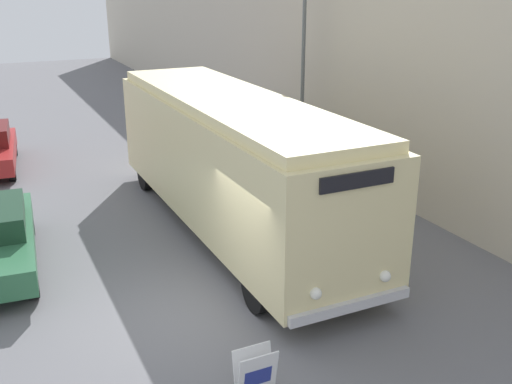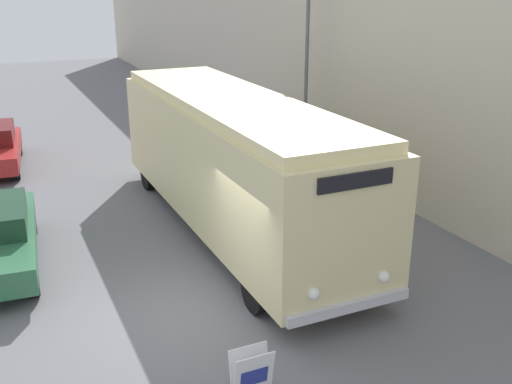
{
  "view_description": "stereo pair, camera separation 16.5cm",
  "coord_description": "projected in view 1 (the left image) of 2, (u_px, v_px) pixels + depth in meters",
  "views": [
    {
      "loc": [
        -3.22,
        -9.67,
        6.2
      ],
      "look_at": [
        1.84,
        0.9,
        1.98
      ],
      "focal_mm": 42.0,
      "sensor_mm": 36.0,
      "label": 1
    },
    {
      "loc": [
        -3.07,
        -9.74,
        6.2
      ],
      "look_at": [
        1.84,
        0.9,
        1.98
      ],
      "focal_mm": 42.0,
      "sensor_mm": 36.0,
      "label": 2
    }
  ],
  "objects": [
    {
      "name": "sign_board",
      "position": [
        255.0,
        376.0,
        9.2
      ],
      "size": [
        0.65,
        0.33,
        0.87
      ],
      "color": "gray",
      "rests_on": "ground_plane"
    },
    {
      "name": "streetlamp",
      "position": [
        304.0,
        24.0,
        18.89
      ],
      "size": [
        0.36,
        0.36,
        7.58
      ],
      "color": "#595E60",
      "rests_on": "ground_plane"
    },
    {
      "name": "building_wall_right",
      "position": [
        290.0,
        48.0,
        21.9
      ],
      "size": [
        0.3,
        60.0,
        7.46
      ],
      "color": "beige",
      "rests_on": "ground_plane"
    },
    {
      "name": "ground_plane",
      "position": [
        191.0,
        316.0,
        11.61
      ],
      "size": [
        80.0,
        80.0,
        0.0
      ],
      "primitive_type": "plane",
      "color": "slate"
    },
    {
      "name": "vintage_bus",
      "position": [
        232.0,
        158.0,
        14.99
      ],
      "size": [
        2.7,
        10.88,
        3.46
      ],
      "color": "black",
      "rests_on": "ground_plane"
    }
  ]
}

